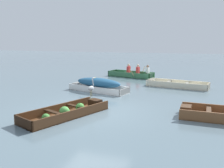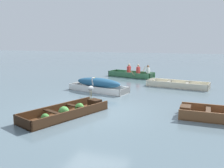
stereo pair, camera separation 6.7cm
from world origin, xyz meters
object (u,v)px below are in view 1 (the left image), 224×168
object	(u,v)px
dinghy_dark_varnish_foreground	(68,112)
skiff_cream_mid_moored	(175,85)
rowboat_green_with_crew	(134,74)
skiff_wooden_brown_far_moored	(217,115)
skiff_white_near_moored	(98,84)
heron_on_dinghy	(91,88)

from	to	relation	value
dinghy_dark_varnish_foreground	skiff_cream_mid_moored	distance (m)	7.52
rowboat_green_with_crew	skiff_wooden_brown_far_moored	bearing A→B (deg)	-59.74
dinghy_dark_varnish_foreground	skiff_wooden_brown_far_moored	size ratio (longest dim) A/B	1.26
skiff_cream_mid_moored	skiff_wooden_brown_far_moored	world-z (taller)	skiff_wooden_brown_far_moored
skiff_white_near_moored	skiff_wooden_brown_far_moored	bearing A→B (deg)	-28.38
heron_on_dinghy	skiff_cream_mid_moored	bearing A→B (deg)	65.23
skiff_cream_mid_moored	rowboat_green_with_crew	distance (m)	4.25
skiff_white_near_moored	heron_on_dinghy	bearing A→B (deg)	-72.64
skiff_wooden_brown_far_moored	heron_on_dinghy	distance (m)	4.58
skiff_white_near_moored	heron_on_dinghy	xyz separation A→B (m)	(1.04, -3.32, 0.49)
dinghy_dark_varnish_foreground	heron_on_dinghy	distance (m)	1.31
skiff_wooden_brown_far_moored	heron_on_dinghy	world-z (taller)	heron_on_dinghy
dinghy_dark_varnish_foreground	skiff_cream_mid_moored	world-z (taller)	dinghy_dark_varnish_foreground
skiff_white_near_moored	skiff_wooden_brown_far_moored	size ratio (longest dim) A/B	1.24
skiff_cream_mid_moored	skiff_wooden_brown_far_moored	size ratio (longest dim) A/B	1.29
skiff_wooden_brown_far_moored	heron_on_dinghy	bearing A→B (deg)	-175.91
skiff_wooden_brown_far_moored	rowboat_green_with_crew	size ratio (longest dim) A/B	0.80
heron_on_dinghy	skiff_wooden_brown_far_moored	bearing A→B (deg)	4.09
skiff_cream_mid_moored	rowboat_green_with_crew	size ratio (longest dim) A/B	1.03
skiff_wooden_brown_far_moored	rowboat_green_with_crew	bearing A→B (deg)	120.26
dinghy_dark_varnish_foreground	heron_on_dinghy	bearing A→B (deg)	62.77
skiff_wooden_brown_far_moored	dinghy_dark_varnish_foreground	bearing A→B (deg)	-165.65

